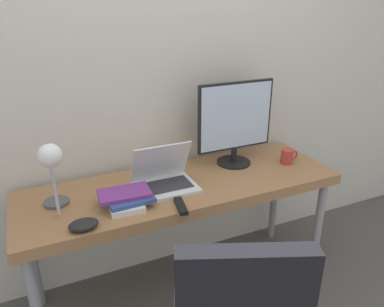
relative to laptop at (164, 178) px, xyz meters
The scene contains 9 objects.
wall_back 0.63m from the laptop, 73.37° to the left, with size 8.00×0.05×2.60m.
desk 0.16m from the laptop, ahead, with size 1.78×0.58×0.74m.
laptop is the anchor object (origin of this frame).
monitor 0.56m from the laptop, 13.38° to the left, with size 0.48×0.21×0.51m.
desk_lamp 0.60m from the laptop, behind, with size 0.12×0.26×0.37m.
book_stack 0.26m from the laptop, 155.98° to the right, with size 0.26×0.21×0.07m.
tv_remote 0.24m from the laptop, 90.94° to the right, with size 0.06×0.16×0.02m.
mug 0.81m from the laptop, ahead, with size 0.12×0.08×0.09m.
game_controller 0.52m from the laptop, 154.39° to the right, with size 0.13×0.10×0.04m.
Camera 1 is at (-0.72, -1.42, 1.70)m, focal length 35.00 mm.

